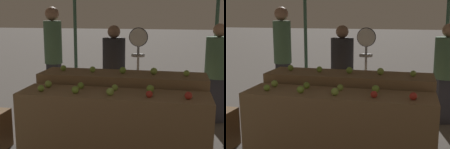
# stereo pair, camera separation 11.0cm
# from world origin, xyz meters

# --- Properties ---
(display_counter_front) EXTENTS (2.16, 0.55, 0.84)m
(display_counter_front) POSITION_xyz_m (0.00, 0.00, 0.42)
(display_counter_front) COLOR olive
(display_counter_front) RESTS_ON ground_plane
(display_counter_back) EXTENTS (2.16, 0.55, 0.95)m
(display_counter_back) POSITION_xyz_m (0.00, 0.60, 0.48)
(display_counter_back) COLOR olive
(display_counter_back) RESTS_ON ground_plane
(apple_front_0) EXTENTS (0.08, 0.08, 0.08)m
(apple_front_0) POSITION_xyz_m (-0.82, -0.10, 0.88)
(apple_front_0) COLOR #7AA338
(apple_front_0) RESTS_ON display_counter_front
(apple_front_1) EXTENTS (0.08, 0.08, 0.08)m
(apple_front_1) POSITION_xyz_m (-0.41, -0.11, 0.89)
(apple_front_1) COLOR #7AA338
(apple_front_1) RESTS_ON display_counter_front
(apple_front_2) EXTENTS (0.09, 0.09, 0.09)m
(apple_front_2) POSITION_xyz_m (-0.01, -0.12, 0.89)
(apple_front_2) COLOR #8EB247
(apple_front_2) RESTS_ON display_counter_front
(apple_front_3) EXTENTS (0.08, 0.08, 0.08)m
(apple_front_3) POSITION_xyz_m (0.42, -0.11, 0.88)
(apple_front_3) COLOR #B72D23
(apple_front_3) RESTS_ON display_counter_front
(apple_front_4) EXTENTS (0.08, 0.08, 0.08)m
(apple_front_4) POSITION_xyz_m (0.82, -0.10, 0.89)
(apple_front_4) COLOR #B72D23
(apple_front_4) RESTS_ON display_counter_front
(apple_front_5) EXTENTS (0.08, 0.08, 0.08)m
(apple_front_5) POSITION_xyz_m (-0.82, 0.11, 0.89)
(apple_front_5) COLOR #8EB247
(apple_front_5) RESTS_ON display_counter_front
(apple_front_6) EXTENTS (0.08, 0.08, 0.08)m
(apple_front_6) POSITION_xyz_m (-0.41, 0.11, 0.88)
(apple_front_6) COLOR #7AA338
(apple_front_6) RESTS_ON display_counter_front
(apple_front_7) EXTENTS (0.07, 0.07, 0.07)m
(apple_front_7) POSITION_xyz_m (0.00, 0.10, 0.88)
(apple_front_7) COLOR #8EB247
(apple_front_7) RESTS_ON display_counter_front
(apple_front_8) EXTENTS (0.09, 0.09, 0.09)m
(apple_front_8) POSITION_xyz_m (0.41, 0.10, 0.89)
(apple_front_8) COLOR #7AA338
(apple_front_8) RESTS_ON display_counter_front
(apple_back_0) EXTENTS (0.08, 0.08, 0.08)m
(apple_back_0) POSITION_xyz_m (-0.81, 0.61, 0.99)
(apple_back_0) COLOR #84AD3D
(apple_back_0) RESTS_ON display_counter_back
(apple_back_1) EXTENTS (0.08, 0.08, 0.08)m
(apple_back_1) POSITION_xyz_m (-0.40, 0.60, 0.99)
(apple_back_1) COLOR #84AD3D
(apple_back_1) RESTS_ON display_counter_back
(apple_back_2) EXTENTS (0.09, 0.09, 0.09)m
(apple_back_2) POSITION_xyz_m (0.01, 0.60, 1.00)
(apple_back_2) COLOR #7AA338
(apple_back_2) RESTS_ON display_counter_back
(apple_back_3) EXTENTS (0.09, 0.09, 0.09)m
(apple_back_3) POSITION_xyz_m (0.41, 0.61, 1.00)
(apple_back_3) COLOR #8EB247
(apple_back_3) RESTS_ON display_counter_back
(apple_back_4) EXTENTS (0.08, 0.08, 0.08)m
(apple_back_4) POSITION_xyz_m (0.81, 0.59, 0.99)
(apple_back_4) COLOR #8EB247
(apple_back_4) RESTS_ON display_counter_back
(produce_scale) EXTENTS (0.28, 0.20, 1.52)m
(produce_scale) POSITION_xyz_m (0.13, 1.27, 1.10)
(produce_scale) COLOR #99999E
(produce_scale) RESTS_ON ground_plane
(person_vendor_at_scale) EXTENTS (0.41, 0.41, 1.54)m
(person_vendor_at_scale) POSITION_xyz_m (-0.29, 1.52, 0.88)
(person_vendor_at_scale) COLOR #2D2D38
(person_vendor_at_scale) RESTS_ON ground_plane
(person_customer_left) EXTENTS (0.50, 0.50, 1.57)m
(person_customer_left) POSITION_xyz_m (1.32, 1.70, 0.89)
(person_customer_left) COLOR #2D2D38
(person_customer_left) RESTS_ON ground_plane
(person_customer_right) EXTENTS (0.32, 0.32, 1.83)m
(person_customer_right) POSITION_xyz_m (-1.44, 1.81, 1.09)
(person_customer_right) COLOR #2D2D38
(person_customer_right) RESTS_ON ground_plane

